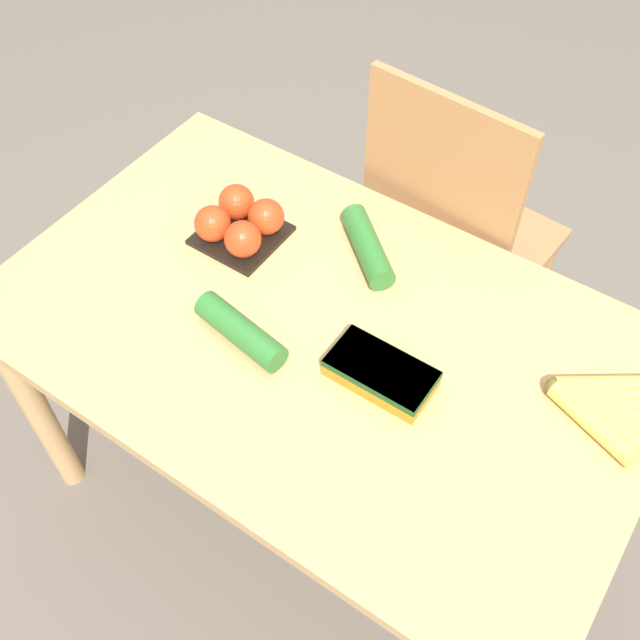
# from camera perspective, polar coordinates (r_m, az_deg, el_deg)

# --- Properties ---
(ground_plane) EXTENTS (12.00, 12.00, 0.00)m
(ground_plane) POSITION_cam_1_polar(r_m,az_deg,el_deg) (2.07, 0.00, -12.99)
(ground_plane) COLOR #665B51
(dining_table) EXTENTS (1.29, 0.80, 0.72)m
(dining_table) POSITION_cam_1_polar(r_m,az_deg,el_deg) (1.54, 0.00, -3.07)
(dining_table) COLOR tan
(dining_table) RESTS_ON ground_plane
(chair) EXTENTS (0.45, 0.43, 1.00)m
(chair) POSITION_cam_1_polar(r_m,az_deg,el_deg) (1.93, 10.00, 5.98)
(chair) COLOR #A87547
(chair) RESTS_ON ground_plane
(banana_bunch) EXTENTS (0.20, 0.20, 0.04)m
(banana_bunch) POSITION_cam_1_polar(r_m,az_deg,el_deg) (1.42, 20.62, -6.07)
(banana_bunch) COLOR brown
(banana_bunch) RESTS_ON dining_table
(tomato_pack) EXTENTS (0.17, 0.17, 0.09)m
(tomato_pack) POSITION_cam_1_polar(r_m,az_deg,el_deg) (1.60, -6.13, 7.42)
(tomato_pack) COLOR black
(tomato_pack) RESTS_ON dining_table
(carrot_bag) EXTENTS (0.20, 0.10, 0.04)m
(carrot_bag) POSITION_cam_1_polar(r_m,az_deg,el_deg) (1.37, 4.67, -3.97)
(carrot_bag) COLOR orange
(carrot_bag) RESTS_ON dining_table
(cucumber_near) EXTENTS (0.21, 0.09, 0.06)m
(cucumber_near) POSITION_cam_1_polar(r_m,az_deg,el_deg) (1.43, -6.08, -0.84)
(cucumber_near) COLOR #2D702D
(cucumber_near) RESTS_ON dining_table
(cucumber_far) EXTENTS (0.19, 0.17, 0.06)m
(cucumber_far) POSITION_cam_1_polar(r_m,az_deg,el_deg) (1.57, 3.63, 5.63)
(cucumber_far) COLOR #2D702D
(cucumber_far) RESTS_ON dining_table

